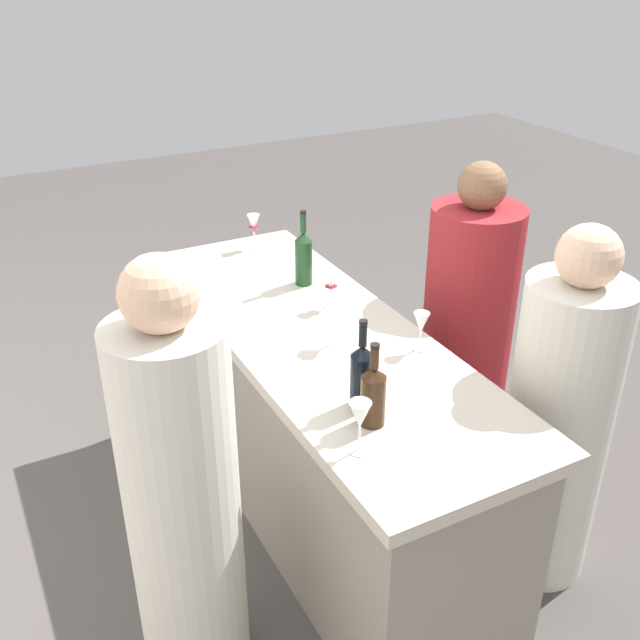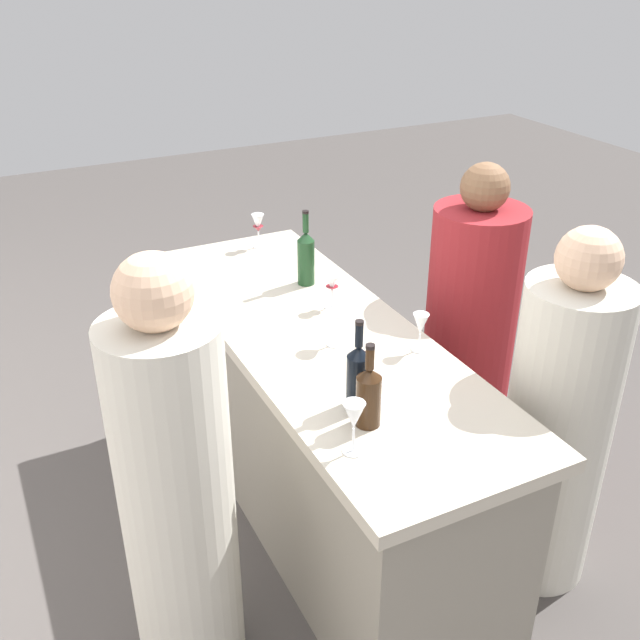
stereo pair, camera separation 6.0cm
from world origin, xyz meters
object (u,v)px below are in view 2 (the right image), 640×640
object	(u,v)px
wine_bottle_second_left_near_black	(358,375)
wine_glass_near_right	(258,225)
wine_glass_near_center	(332,285)
wine_glass_far_center	(354,418)
person_right_guest	(178,501)
wine_glass_far_left	(334,321)
person_left_guest	(557,429)
person_center_guest	(468,341)
wine_bottle_leftmost_amber_brown	(369,395)
wine_bottle_center_olive_green	(306,256)
wine_glass_near_left	(421,325)

from	to	relation	value
wine_bottle_second_left_near_black	wine_glass_near_right	bearing A→B (deg)	-9.33
wine_glass_near_center	wine_glass_far_center	distance (m)	0.96
wine_glass_near_center	person_right_guest	size ratio (longest dim) A/B	0.09
wine_glass_near_center	wine_glass_far_center	world-z (taller)	wine_glass_far_center
wine_glass_far_left	person_left_guest	distance (m)	0.92
wine_bottle_second_left_near_black	person_center_guest	bearing A→B (deg)	-59.05
wine_bottle_leftmost_amber_brown	wine_bottle_second_left_near_black	bearing A→B (deg)	-10.54
wine_bottle_leftmost_amber_brown	wine_glass_near_right	world-z (taller)	wine_bottle_leftmost_amber_brown
wine_bottle_center_olive_green	wine_glass_far_left	bearing A→B (deg)	165.13
wine_glass_near_center	wine_glass_near_left	bearing A→B (deg)	-164.40
wine_glass_near_left	wine_glass_near_right	xyz separation A→B (m)	(1.21, 0.15, 0.01)
wine_glass_far_center	wine_bottle_center_olive_green	bearing A→B (deg)	-18.82
wine_glass_near_center	person_left_guest	distance (m)	1.04
wine_glass_far_left	person_right_guest	world-z (taller)	person_right_guest
wine_glass_near_center	person_left_guest	size ratio (longest dim) A/B	0.10
wine_glass_near_right	person_left_guest	xyz separation A→B (m)	(-1.58, -0.53, -0.36)
wine_glass_near_left	person_right_guest	xyz separation A→B (m)	(-0.18, 1.00, -0.29)
wine_glass_far_center	wine_glass_far_left	bearing A→B (deg)	-22.26
wine_bottle_leftmost_amber_brown	wine_glass_far_center	world-z (taller)	wine_bottle_leftmost_amber_brown
wine_bottle_second_left_near_black	person_left_guest	distance (m)	0.86
wine_glass_near_right	wine_glass_far_left	xyz separation A→B (m)	(-1.03, 0.12, -0.01)
person_center_guest	wine_glass_near_center	bearing A→B (deg)	-31.06
wine_bottle_center_olive_green	person_left_guest	distance (m)	1.26
person_center_guest	wine_bottle_center_olive_green	bearing A→B (deg)	-51.27
wine_bottle_leftmost_amber_brown	wine_glass_near_right	xyz separation A→B (m)	(1.52, -0.25, 0.01)
wine_bottle_leftmost_amber_brown	wine_glass_far_center	distance (m)	0.15
wine_glass_near_left	person_left_guest	world-z (taller)	person_left_guest
wine_glass_near_center	wine_bottle_center_olive_green	bearing A→B (deg)	-1.20
wine_bottle_leftmost_amber_brown	wine_bottle_center_olive_green	bearing A→B (deg)	-15.09
wine_glass_far_center	person_left_guest	distance (m)	0.97
wine_glass_far_left	person_left_guest	bearing A→B (deg)	-130.20
wine_bottle_second_left_near_black	wine_glass_near_left	distance (m)	0.44
wine_glass_far_left	person_right_guest	size ratio (longest dim) A/B	0.09
wine_bottle_second_left_near_black	wine_glass_far_left	xyz separation A→B (m)	(0.39, -0.12, -0.02)
wine_bottle_second_left_near_black	person_center_guest	size ratio (longest dim) A/B	0.21
wine_bottle_leftmost_amber_brown	wine_glass_near_left	world-z (taller)	wine_bottle_leftmost_amber_brown
wine_glass_near_left	wine_glass_far_center	bearing A→B (deg)	129.45
wine_bottle_second_left_near_black	person_right_guest	world-z (taller)	person_right_guest
wine_glass_near_left	person_center_guest	bearing A→B (deg)	-57.83
wine_glass_near_right	person_right_guest	size ratio (longest dim) A/B	0.11
wine_glass_far_left	wine_glass_near_center	bearing A→B (deg)	-26.11
wine_bottle_leftmost_amber_brown	wine_glass_far_left	distance (m)	0.51
wine_bottle_center_olive_green	person_right_guest	distance (m)	1.30
person_left_guest	person_center_guest	world-z (taller)	person_center_guest
wine_bottle_center_olive_green	wine_glass_far_center	bearing A→B (deg)	161.18
wine_glass_near_center	person_center_guest	distance (m)	0.71
wine_glass_near_center	wine_glass_near_right	size ratio (longest dim) A/B	0.85
person_right_guest	wine_bottle_leftmost_amber_brown	bearing A→B (deg)	-11.17
wine_glass_far_left	person_center_guest	world-z (taller)	person_center_guest
wine_bottle_leftmost_amber_brown	wine_glass_far_left	bearing A→B (deg)	-15.32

